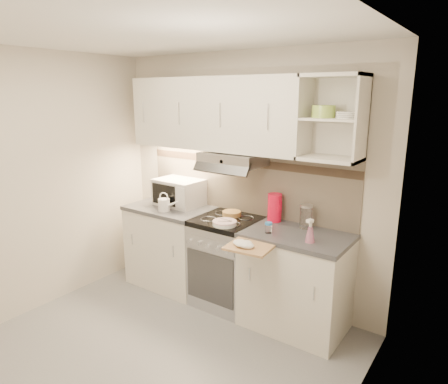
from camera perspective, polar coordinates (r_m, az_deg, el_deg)
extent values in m
plane|color=gray|center=(3.58, -10.45, -22.21)|extent=(3.00, 3.00, 0.00)
cube|color=beige|center=(4.07, 2.89, 1.93)|extent=(3.00, 0.04, 2.50)
cube|color=beige|center=(4.21, -25.73, 0.95)|extent=(0.04, 2.80, 2.50)
cube|color=beige|center=(2.23, 16.49, -8.90)|extent=(0.04, 2.80, 2.50)
cube|color=white|center=(2.93, -12.75, 21.56)|extent=(3.00, 2.80, 0.04)
cube|color=#C6B299|center=(4.07, 2.82, 1.50)|extent=(2.40, 0.02, 0.64)
cube|color=#35271D|center=(4.03, 2.79, 4.26)|extent=(2.40, 0.01, 0.08)
cube|color=silver|center=(3.99, -1.42, 11.12)|extent=(1.90, 0.34, 0.70)
cube|color=silver|center=(3.42, 15.25, 10.17)|extent=(0.50, 0.34, 0.70)
cylinder|color=#9BC14A|center=(3.44, 14.03, 11.11)|extent=(0.19, 0.19, 0.10)
cylinder|color=silver|center=(3.38, 17.22, 10.48)|extent=(0.18, 0.18, 0.06)
cube|color=#B7B7BC|center=(3.87, 1.34, 4.77)|extent=(0.60, 0.40, 0.12)
cube|color=silver|center=(4.52, -7.45, -7.80)|extent=(0.90, 0.60, 0.86)
cube|color=#47474C|center=(4.38, -7.63, -2.31)|extent=(0.92, 0.62, 0.04)
cube|color=silver|center=(3.75, 10.15, -12.63)|extent=(0.90, 0.60, 0.86)
cube|color=#47474C|center=(3.58, 10.46, -6.17)|extent=(0.92, 0.62, 0.04)
cube|color=#B7B7BC|center=(4.09, 0.46, -10.17)|extent=(0.60, 0.58, 0.85)
cube|color=black|center=(3.93, 0.47, -4.17)|extent=(0.60, 0.60, 0.05)
cube|color=silver|center=(4.40, -6.37, 0.01)|extent=(0.51, 0.38, 0.29)
cube|color=black|center=(4.27, -8.02, -0.48)|extent=(0.33, 0.03, 0.22)
cylinder|color=silver|center=(4.20, -8.56, -1.84)|extent=(0.12, 0.12, 0.13)
cone|color=silver|center=(4.15, -7.49, -1.74)|extent=(0.17, 0.06, 0.10)
torus|color=silver|center=(4.18, -8.60, -0.74)|extent=(0.11, 0.03, 0.11)
cylinder|color=silver|center=(3.73, 0.09, -4.66)|extent=(0.23, 0.23, 0.01)
cylinder|color=silver|center=(3.72, 0.09, -4.45)|extent=(0.23, 0.23, 0.01)
cylinder|color=silver|center=(3.72, 0.09, -4.24)|extent=(0.23, 0.23, 0.01)
cube|color=silver|center=(3.72, 0.09, -4.10)|extent=(0.15, 0.03, 0.01)
cylinder|color=#AC6246|center=(4.00, 1.11, -3.10)|extent=(0.19, 0.19, 0.05)
cylinder|color=red|center=(3.84, 7.26, -2.21)|extent=(0.13, 0.13, 0.27)
cube|color=red|center=(3.79, 7.96, -1.95)|extent=(0.03, 0.04, 0.11)
cylinder|color=white|center=(3.70, 11.61, -3.61)|extent=(0.11, 0.11, 0.20)
cylinder|color=#B7B7BC|center=(3.66, 11.69, -1.97)|extent=(0.12, 0.12, 0.02)
cylinder|color=white|center=(3.54, 6.37, -5.22)|extent=(0.06, 0.06, 0.08)
cylinder|color=#297ECF|center=(3.53, 6.39, -4.49)|extent=(0.07, 0.07, 0.02)
cone|color=#F698C1|center=(3.38, 12.20, -5.94)|extent=(0.08, 0.08, 0.13)
cube|color=tan|center=(3.32, 3.75, -7.78)|extent=(0.39, 0.36, 0.02)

